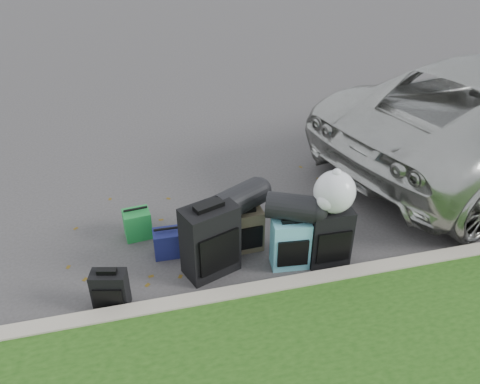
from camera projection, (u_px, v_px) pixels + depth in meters
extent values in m
plane|color=#383535|center=(252.00, 238.00, 5.69)|extent=(120.00, 120.00, 0.00)
cube|color=#9E937F|center=(278.00, 289.00, 4.82)|extent=(120.00, 0.18, 0.15)
cube|color=black|center=(110.00, 290.00, 4.61)|extent=(0.38, 0.26, 0.43)
cube|color=black|center=(210.00, 240.00, 4.97)|extent=(0.66, 0.52, 0.82)
cube|color=#3C3627|center=(246.00, 230.00, 5.39)|extent=(0.39, 0.25, 0.52)
cube|color=teal|center=(290.00, 244.00, 5.11)|extent=(0.43, 0.29, 0.58)
cube|color=black|center=(329.00, 236.00, 5.14)|extent=(0.47, 0.29, 0.69)
cube|color=#1C7E33|center=(137.00, 224.00, 5.63)|extent=(0.34, 0.28, 0.35)
cube|color=navy|center=(167.00, 243.00, 5.34)|extent=(0.30, 0.24, 0.32)
cylinder|color=black|center=(240.00, 199.00, 5.17)|extent=(0.68, 0.57, 0.32)
cylinder|color=black|center=(291.00, 207.00, 4.94)|extent=(0.59, 0.49, 0.29)
sphere|color=silver|center=(335.00, 192.00, 4.86)|extent=(0.44, 0.44, 0.44)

